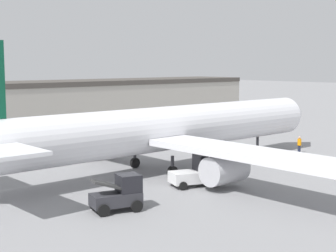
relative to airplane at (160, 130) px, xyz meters
The scene contains 5 objects.
ground_plane 3.67m from the airplane, ahead, with size 400.00×400.00×0.00m, color gray.
airplane is the anchor object (origin of this frame).
ground_crew_worker 16.90m from the airplane, 10.84° to the right, with size 0.40×0.40×1.80m.
baggage_tug 6.67m from the airplane, 103.42° to the right, with size 3.94×2.94×2.36m.
belt_loader_truck 12.63m from the airplane, 143.06° to the right, with size 3.43×2.57×2.29m.
Camera 1 is at (-29.78, -33.01, 9.25)m, focal length 55.00 mm.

